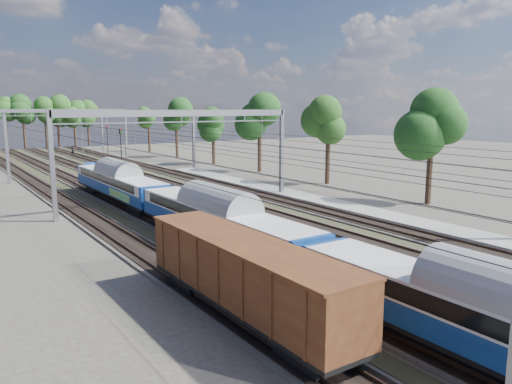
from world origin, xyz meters
TOP-DOWN VIEW (x-y plane):
  - ground at (0.00, 0.00)m, footprint 220.00×220.00m
  - track_bed at (-0.00, 45.00)m, footprint 21.00×130.00m
  - platform at (12.00, 20.00)m, footprint 3.00×70.00m
  - catenary at (0.33, 52.69)m, footprint 25.65×130.00m
  - tree_belt at (6.63, 90.15)m, footprint 39.87×99.31m
  - emu_train at (-4.50, 14.95)m, footprint 2.80×59.21m
  - freight_boxcar at (-9.00, 5.20)m, footprint 2.77×13.35m
  - worker at (4.49, 88.99)m, footprint 0.70×0.83m
  - signal_near at (4.29, 59.75)m, footprint 0.44×0.42m
  - signal_far at (11.88, 90.38)m, footprint 0.39×0.36m

SIDE VIEW (x-z plane):
  - ground at x=0.00m, z-range 0.00..0.00m
  - track_bed at x=0.00m, z-range -0.07..0.27m
  - platform at x=12.00m, z-range 0.00..0.30m
  - worker at x=4.49m, z-range 0.00..1.94m
  - freight_boxcar at x=-9.00m, z-range 0.38..3.82m
  - emu_train at x=-4.50m, z-range 0.36..4.45m
  - signal_far at x=11.88m, z-range 0.73..6.20m
  - signal_near at x=4.29m, z-range 0.82..6.99m
  - catenary at x=0.33m, z-range 1.90..10.90m
  - tree_belt at x=6.63m, z-range 1.93..13.79m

